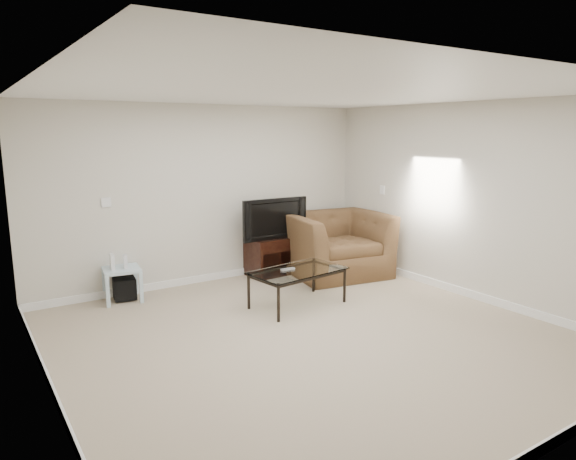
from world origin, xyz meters
TOP-DOWN VIEW (x-y plane):
  - floor at (0.00, 0.00)m, footprint 5.00×5.00m
  - ceiling at (0.00, 0.00)m, footprint 5.00×5.00m
  - wall_back at (0.00, 2.50)m, footprint 5.00×0.02m
  - wall_left at (-2.50, 0.00)m, footprint 0.02×5.00m
  - wall_right at (2.50, 0.00)m, footprint 0.02×5.00m
  - plate_back at (-1.40, 2.49)m, footprint 0.12×0.02m
  - plate_right_switch at (2.49, 1.60)m, footprint 0.02×0.09m
  - plate_right_outlet at (2.49, 1.30)m, footprint 0.02×0.08m
  - tv_stand at (0.90, 2.28)m, footprint 0.71×0.51m
  - dvd_player at (0.90, 2.24)m, footprint 0.36×0.26m
  - television at (0.90, 2.25)m, footprint 0.98×0.21m
  - side_table at (-1.32, 2.28)m, footprint 0.50×0.50m
  - subwoofer at (-1.29, 2.29)m, footprint 0.30×0.30m
  - game_console at (-1.43, 2.28)m, footprint 0.06×0.15m
  - game_case at (-1.27, 2.26)m, footprint 0.07×0.13m
  - recliner at (1.74, 1.76)m, footprint 1.55×1.14m
  - coffee_table at (0.44, 0.89)m, footprint 1.23×0.79m
  - remote at (0.34, 0.96)m, footprint 0.18×0.06m

SIDE VIEW (x-z plane):
  - floor at x=0.00m, z-range 0.00..0.00m
  - subwoofer at x=-1.29m, z-range 0.02..0.29m
  - side_table at x=-1.32m, z-range 0.00..0.43m
  - coffee_table at x=0.44m, z-range 0.00..0.45m
  - tv_stand at x=0.90m, z-range 0.00..0.57m
  - plate_right_outlet at x=2.49m, z-range 0.24..0.36m
  - remote at x=0.34m, z-range 0.45..0.47m
  - dvd_player at x=0.90m, z-range 0.45..0.50m
  - game_case at x=-1.27m, z-range 0.43..0.60m
  - game_console at x=-1.43m, z-range 0.43..0.62m
  - recliner at x=1.74m, z-range 0.00..1.24m
  - television at x=0.90m, z-range 0.57..1.18m
  - wall_back at x=0.00m, z-range 0.00..2.50m
  - wall_left at x=-2.50m, z-range 0.00..2.50m
  - wall_right at x=2.50m, z-range 0.00..2.50m
  - plate_back at x=-1.40m, z-range 1.19..1.31m
  - plate_right_switch at x=2.49m, z-range 1.19..1.31m
  - ceiling at x=0.00m, z-range 2.50..2.50m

